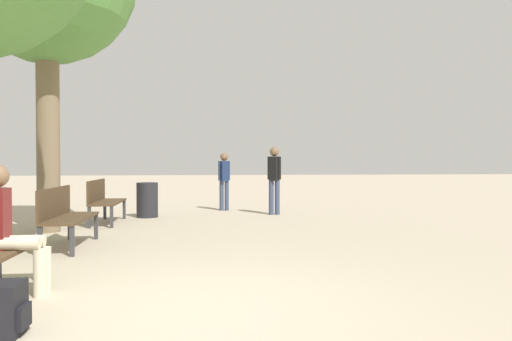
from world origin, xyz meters
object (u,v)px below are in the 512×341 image
at_px(bench_row_1, 64,213).
at_px(person_seated, 10,226).
at_px(pedestrian_near, 274,176).
at_px(bench_row_2, 103,198).
at_px(trash_bin, 147,200).
at_px(backpack, 7,309).
at_px(pedestrian_mid, 224,178).

xyz_separation_m(bench_row_1, person_seated, (0.25, -2.82, 0.17)).
height_order(bench_row_1, pedestrian_near, pedestrian_near).
distance_m(bench_row_2, pedestrian_near, 4.15).
bearing_deg(bench_row_2, trash_bin, 52.11).
bearing_deg(trash_bin, bench_row_2, -127.89).
distance_m(person_seated, trash_bin, 6.88).
xyz_separation_m(bench_row_2, person_seated, (0.25, -5.79, 0.17)).
relative_size(bench_row_1, pedestrian_near, 0.97).
height_order(person_seated, trash_bin, person_seated).
bearing_deg(bench_row_1, trash_bin, 78.51).
bearing_deg(pedestrian_near, backpack, -111.39).
relative_size(backpack, pedestrian_mid, 0.27).
bearing_deg(bench_row_1, backpack, -80.51).
distance_m(pedestrian_near, trash_bin, 3.16).
relative_size(bench_row_1, trash_bin, 1.98).
relative_size(bench_row_2, pedestrian_mid, 1.05).
relative_size(backpack, trash_bin, 0.50).
height_order(pedestrian_mid, trash_bin, pedestrian_mid).
bearing_deg(trash_bin, pedestrian_near, 4.97).
height_order(pedestrian_near, trash_bin, pedestrian_near).
relative_size(bench_row_1, pedestrian_mid, 1.05).
xyz_separation_m(backpack, pedestrian_mid, (2.04, 9.44, 0.69)).
xyz_separation_m(bench_row_2, backpack, (0.67, -6.97, -0.34)).
bearing_deg(backpack, pedestrian_near, 68.61).
distance_m(backpack, pedestrian_mid, 9.68).
distance_m(bench_row_1, trash_bin, 4.11).
xyz_separation_m(bench_row_1, trash_bin, (0.82, 4.03, -0.13)).
bearing_deg(pedestrian_near, bench_row_1, -132.31).
xyz_separation_m(bench_row_1, pedestrian_near, (3.91, 4.30, 0.43)).
distance_m(backpack, pedestrian_near, 8.93).
distance_m(bench_row_1, bench_row_2, 2.98).
bearing_deg(bench_row_1, pedestrian_near, 47.69).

